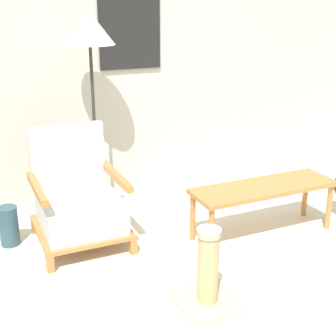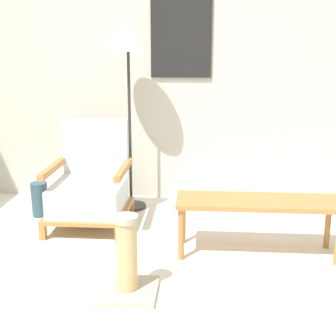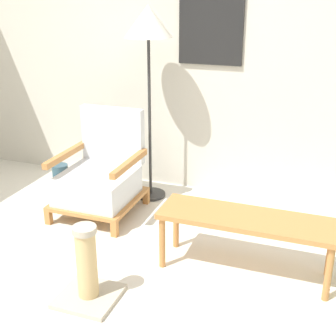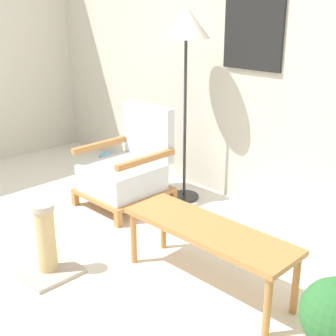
% 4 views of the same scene
% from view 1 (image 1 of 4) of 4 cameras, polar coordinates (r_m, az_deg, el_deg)
% --- Properties ---
extents(ground_plane, '(14.00, 14.00, 0.00)m').
position_cam_1_polar(ground_plane, '(2.80, 6.70, -19.07)').
color(ground_plane, silver).
extents(wall_back, '(8.00, 0.09, 2.70)m').
position_cam_1_polar(wall_back, '(4.22, -8.24, 13.95)').
color(wall_back, beige).
rests_on(wall_back, ground_plane).
extents(armchair, '(0.65, 0.69, 0.86)m').
position_cam_1_polar(armchair, '(3.60, -10.91, -4.10)').
color(armchair, '#B2753D').
rests_on(armchair, ground_plane).
extents(floor_lamp, '(0.40, 0.40, 1.69)m').
position_cam_1_polar(floor_lamp, '(3.82, -9.51, 15.26)').
color(floor_lamp, '#2D2D2D').
rests_on(floor_lamp, ground_plane).
extents(coffee_table, '(1.17, 0.37, 0.41)m').
position_cam_1_polar(coffee_table, '(3.70, 11.62, -2.81)').
color(coffee_table, '#B2753D').
rests_on(coffee_table, ground_plane).
extents(vase, '(0.15, 0.15, 0.31)m').
position_cam_1_polar(vase, '(3.75, -18.84, -6.70)').
color(vase, '#2D4C5B').
rests_on(vase, ground_plane).
extents(scratching_post, '(0.36, 0.36, 0.51)m').
position_cam_1_polar(scratching_post, '(2.88, 4.85, -13.11)').
color(scratching_post, '#B2A893').
rests_on(scratching_post, ground_plane).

